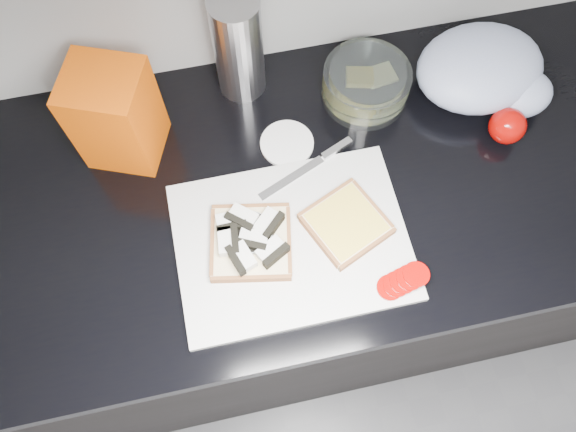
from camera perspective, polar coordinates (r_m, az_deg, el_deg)
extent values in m
cube|color=black|center=(1.48, 4.11, -4.22)|extent=(3.50, 0.60, 0.86)
cube|color=black|center=(1.06, 5.71, 3.90)|extent=(3.50, 0.64, 0.04)
cube|color=silver|center=(0.98, 0.37, -2.61)|extent=(0.40, 0.30, 0.01)
cube|color=beige|center=(0.96, -3.78, -2.69)|extent=(0.16, 0.16, 0.02)
cube|color=white|center=(0.96, -5.87, -0.48)|extent=(0.05, 0.03, 0.02)
cube|color=black|center=(0.96, -5.87, -0.48)|extent=(0.05, 0.01, 0.02)
cube|color=white|center=(0.96, -4.54, -0.05)|extent=(0.05, 0.05, 0.02)
cube|color=black|center=(0.96, -4.54, -0.05)|extent=(0.05, 0.04, 0.02)
cube|color=white|center=(0.95, -2.17, -0.66)|extent=(0.05, 0.05, 0.02)
cube|color=black|center=(0.95, -2.17, -0.66)|extent=(0.04, 0.04, 0.02)
cube|color=white|center=(0.94, -6.26, -2.58)|extent=(0.03, 0.05, 0.02)
cube|color=black|center=(0.94, -6.26, -2.58)|extent=(0.02, 0.05, 0.02)
cube|color=white|center=(0.94, -3.51, -2.29)|extent=(0.05, 0.04, 0.02)
cube|color=black|center=(0.94, -3.51, -2.29)|extent=(0.05, 0.03, 0.02)
cube|color=white|center=(0.93, -1.78, -3.48)|extent=(0.05, 0.05, 0.02)
cube|color=black|center=(0.93, -1.78, -3.48)|extent=(0.05, 0.04, 0.02)
cube|color=white|center=(0.93, -4.56, -4.13)|extent=(0.04, 0.05, 0.02)
cube|color=black|center=(0.93, -4.56, -4.13)|extent=(0.03, 0.05, 0.02)
cube|color=beige|center=(0.98, 5.92, -0.78)|extent=(0.16, 0.16, 0.02)
cube|color=yellow|center=(0.97, 5.98, -0.57)|extent=(0.14, 0.14, 0.00)
cylinder|color=#990703|center=(0.96, 10.31, -7.17)|extent=(0.06, 0.06, 0.01)
cylinder|color=#990703|center=(0.96, 10.96, -6.83)|extent=(0.06, 0.06, 0.01)
cylinder|color=#990703|center=(0.96, 11.60, -6.49)|extent=(0.05, 0.05, 0.01)
cylinder|color=#990703|center=(0.96, 12.25, -6.14)|extent=(0.05, 0.05, 0.01)
cylinder|color=#990703|center=(0.96, 12.89, -5.80)|extent=(0.05, 0.05, 0.01)
cube|color=silver|center=(1.02, 0.35, 3.89)|extent=(0.13, 0.07, 0.00)
cube|color=silver|center=(1.05, 4.97, 6.87)|extent=(0.06, 0.04, 0.01)
cylinder|color=#A4AAA9|center=(0.97, -3.83, -2.04)|extent=(0.08, 0.08, 0.04)
cylinder|color=black|center=(0.95, -3.89, -1.69)|extent=(0.07, 0.07, 0.01)
cylinder|color=white|center=(1.07, -0.11, 7.38)|extent=(0.13, 0.13, 0.01)
cylinder|color=silver|center=(1.11, 7.90, 13.11)|extent=(0.17, 0.17, 0.07)
cube|color=yellow|center=(1.12, 7.14, 13.02)|extent=(0.06, 0.05, 0.04)
cube|color=#FFF298|center=(1.14, 9.11, 12.93)|extent=(0.06, 0.05, 0.01)
cube|color=#E43D03|center=(1.03, -17.10, 9.73)|extent=(0.16, 0.16, 0.20)
cylinder|color=#B2B2B7|center=(1.07, -5.06, 16.72)|extent=(0.09, 0.09, 0.22)
ellipsoid|color=#9FAAC4|center=(1.16, 18.89, 14.05)|extent=(0.27, 0.22, 0.11)
ellipsoid|color=#9FAAC4|center=(1.17, 22.63, 11.39)|extent=(0.13, 0.11, 0.08)
sphere|color=#990703|center=(1.13, 21.40, 8.51)|extent=(0.07, 0.07, 0.07)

